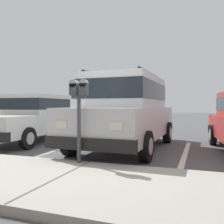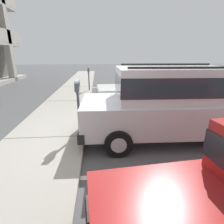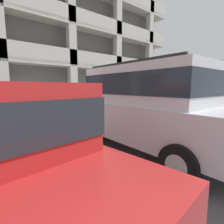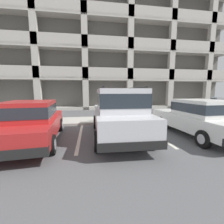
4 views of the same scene
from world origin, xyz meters
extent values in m
cube|color=#565659|center=(0.00, 0.00, -0.05)|extent=(80.00, 80.00, 0.10)
cube|color=#ADA89E|center=(0.00, 1.30, 0.06)|extent=(40.00, 2.20, 0.12)
cube|color=#606060|center=(-4.00, 1.30, 0.12)|extent=(0.03, 2.16, 0.00)
cube|color=#606060|center=(0.00, 1.30, 0.12)|extent=(0.03, 2.16, 0.00)
cube|color=#606060|center=(4.00, 1.30, 0.12)|extent=(0.03, 2.16, 0.00)
cube|color=#606060|center=(8.00, 1.30, 0.12)|extent=(0.03, 2.16, 0.00)
cube|color=silver|center=(-4.86, -1.40, 0.00)|extent=(0.12, 4.80, 0.01)
cube|color=silver|center=(-1.62, -1.40, 0.00)|extent=(0.12, 4.80, 0.01)
cube|color=silver|center=(1.62, -1.40, 0.00)|extent=(0.12, 4.80, 0.01)
cube|color=silver|center=(4.86, -1.40, 0.00)|extent=(0.12, 4.80, 0.01)
cube|color=silver|center=(-0.03, -2.11, 0.73)|extent=(1.96, 4.75, 0.80)
cube|color=silver|center=(-0.04, -2.16, 1.55)|extent=(1.69, 2.95, 0.84)
cube|color=#232B33|center=(-0.04, -2.16, 1.57)|extent=(1.72, 2.98, 0.46)
cube|color=black|center=(0.03, 0.20, 0.45)|extent=(1.88, 0.21, 0.24)
cube|color=black|center=(-0.09, -4.42, 0.45)|extent=(1.88, 0.21, 0.24)
cube|color=silver|center=(0.60, 0.23, 0.81)|extent=(0.24, 0.04, 0.14)
cube|color=silver|center=(-0.54, 0.26, 0.81)|extent=(0.24, 0.04, 0.14)
cylinder|color=black|center=(0.90, -0.68, 0.33)|extent=(0.22, 0.66, 0.66)
cylinder|color=#B2B2B7|center=(0.90, -0.68, 0.33)|extent=(0.23, 0.37, 0.36)
cylinder|color=black|center=(-0.90, -0.63, 0.33)|extent=(0.22, 0.66, 0.66)
cylinder|color=#B2B2B7|center=(-0.90, -0.63, 0.33)|extent=(0.23, 0.37, 0.36)
cylinder|color=black|center=(0.83, -3.59, 0.33)|extent=(0.22, 0.66, 0.66)
cylinder|color=#B2B2B7|center=(0.83, -3.59, 0.33)|extent=(0.23, 0.37, 0.36)
cylinder|color=black|center=(-0.97, -3.55, 0.33)|extent=(0.22, 0.66, 0.66)
cylinder|color=#B2B2B7|center=(-0.97, -3.55, 0.33)|extent=(0.23, 0.37, 0.36)
cube|color=black|center=(0.65, -2.18, 2.01)|extent=(0.12, 2.62, 0.05)
cube|color=black|center=(-0.72, -2.14, 2.01)|extent=(0.12, 2.62, 0.05)
cube|color=red|center=(-3.27, -2.30, 0.60)|extent=(2.10, 4.54, 0.60)
cube|color=red|center=(-3.24, -2.59, 1.22)|extent=(1.67, 2.11, 0.64)
cube|color=#232B33|center=(-3.24, -2.59, 1.24)|extent=(1.70, 2.14, 0.35)
cube|color=black|center=(-3.47, -0.14, 0.42)|extent=(1.74, 0.32, 0.24)
cube|color=black|center=(-3.07, -4.45, 0.42)|extent=(1.74, 0.32, 0.24)
cube|color=silver|center=(-2.95, -0.05, 0.66)|extent=(0.24, 0.05, 0.14)
cube|color=silver|center=(-4.00, -0.14, 0.66)|extent=(0.24, 0.05, 0.14)
cylinder|color=black|center=(-2.57, -0.86, 0.30)|extent=(0.21, 0.61, 0.60)
cylinder|color=#B2B2B7|center=(-2.57, -0.86, 0.30)|extent=(0.21, 0.35, 0.33)
cylinder|color=black|center=(-4.23, -1.01, 0.30)|extent=(0.21, 0.61, 0.60)
cylinder|color=#B2B2B7|center=(-4.23, -1.01, 0.30)|extent=(0.21, 0.35, 0.33)
cylinder|color=black|center=(-2.32, -3.58, 0.30)|extent=(0.21, 0.61, 0.60)
cylinder|color=#B2B2B7|center=(-2.32, -3.58, 0.30)|extent=(0.21, 0.35, 0.33)
cube|color=silver|center=(3.30, -2.38, 0.60)|extent=(1.90, 4.47, 0.60)
cube|color=silver|center=(3.32, -2.68, 1.22)|extent=(1.58, 2.04, 0.64)
cube|color=#232B33|center=(3.32, -2.68, 1.24)|extent=(1.61, 2.07, 0.35)
cube|color=black|center=(3.21, -0.22, 0.42)|extent=(1.74, 0.24, 0.24)
cube|color=silver|center=(3.73, -0.15, 0.66)|extent=(0.24, 0.04, 0.14)
cube|color=silver|center=(2.68, -0.20, 0.66)|extent=(0.24, 0.04, 0.14)
cylinder|color=black|center=(4.07, -0.98, 0.30)|extent=(0.19, 0.61, 0.60)
cylinder|color=#B2B2B7|center=(4.07, -0.98, 0.30)|extent=(0.19, 0.34, 0.33)
cylinder|color=black|center=(2.41, -1.06, 0.30)|extent=(0.19, 0.61, 0.60)
cylinder|color=#B2B2B7|center=(2.41, -1.06, 0.30)|extent=(0.19, 0.34, 0.33)
cylinder|color=black|center=(2.53, -3.78, 0.30)|extent=(0.19, 0.61, 0.60)
cylinder|color=#B2B2B7|center=(2.53, -3.78, 0.30)|extent=(0.19, 0.34, 0.33)
cylinder|color=#47474C|center=(0.15, 0.35, 0.71)|extent=(0.07, 0.07, 1.19)
cube|color=#47474C|center=(0.15, 0.35, 1.34)|extent=(0.28, 0.06, 0.06)
cube|color=#424447|center=(0.05, 0.35, 1.48)|extent=(0.15, 0.11, 0.22)
cylinder|color=#9EA8B2|center=(0.05, 0.35, 1.59)|extent=(0.15, 0.11, 0.15)
cube|color=#B7B293|center=(0.05, 0.29, 1.44)|extent=(0.08, 0.01, 0.08)
cube|color=#424447|center=(0.25, 0.35, 1.48)|extent=(0.15, 0.11, 0.22)
cylinder|color=#9EA8B2|center=(0.25, 0.35, 1.59)|extent=(0.15, 0.11, 0.15)
cube|color=#B7B293|center=(0.25, 0.29, 1.44)|extent=(0.08, 0.01, 0.08)
cylinder|color=#47474C|center=(6.63, 0.36, 0.65)|extent=(0.07, 0.07, 1.06)
cube|color=#47474C|center=(6.63, 0.36, 1.21)|extent=(0.28, 0.06, 0.06)
cube|color=#515459|center=(6.53, 0.36, 1.35)|extent=(0.15, 0.11, 0.22)
cylinder|color=#8C99A3|center=(6.53, 0.36, 1.46)|extent=(0.15, 0.11, 0.15)
cube|color=#B7B293|center=(6.53, 0.30, 1.32)|extent=(0.08, 0.01, 0.08)
cube|color=#515459|center=(6.73, 0.36, 1.35)|extent=(0.15, 0.11, 0.22)
cylinder|color=#8C99A3|center=(6.73, 0.36, 1.46)|extent=(0.15, 0.11, 0.15)
cube|color=#B7B293|center=(6.73, 0.30, 1.32)|extent=(0.08, 0.01, 0.08)
cube|color=#64625C|center=(-1.52, 12.77, 6.00)|extent=(31.36, 8.80, 12.00)
cube|color=#B7B2A8|center=(-1.52, 12.17, 0.15)|extent=(32.00, 10.00, 0.30)
cube|color=#B7B2A8|center=(-1.52, 12.17, 3.15)|extent=(32.00, 10.00, 0.30)
cube|color=#B7B2A8|center=(-1.52, 7.27, 3.70)|extent=(32.00, 0.20, 1.10)
cube|color=#B7B2A8|center=(-1.52, 12.17, 6.15)|extent=(32.00, 10.00, 0.30)
cube|color=#B7B2A8|center=(-1.52, 7.27, 6.70)|extent=(32.00, 0.20, 1.10)
cube|color=#B7B2A8|center=(-1.52, 12.17, 9.15)|extent=(32.00, 10.00, 0.30)
cube|color=#B7B2A8|center=(-1.52, 7.27, 9.70)|extent=(32.00, 0.20, 1.10)
cube|color=#B7B2A8|center=(-1.52, 12.17, 12.15)|extent=(32.00, 10.00, 0.30)
cube|color=#B7B2A8|center=(-6.09, 7.42, 6.00)|extent=(0.60, 0.50, 12.00)
cube|color=#B7B2A8|center=(-1.52, 7.42, 6.00)|extent=(0.60, 0.50, 12.00)
cube|color=#B7B2A8|center=(3.06, 7.42, 6.00)|extent=(0.60, 0.50, 12.00)
cube|color=#B7B2A8|center=(7.63, 7.42, 6.00)|extent=(0.60, 0.50, 12.00)
cube|color=#B7B2A8|center=(12.20, 7.42, 6.00)|extent=(0.60, 0.50, 12.00)
cylinder|color=gold|center=(-3.61, 0.65, 0.40)|extent=(0.20, 0.20, 0.55)
sphere|color=gold|center=(-3.61, 0.65, 0.73)|extent=(0.18, 0.18, 0.18)
cylinder|color=gold|center=(-3.61, 0.50, 0.42)|extent=(0.08, 0.10, 0.08)
cylinder|color=gold|center=(-3.46, 0.65, 0.42)|extent=(0.10, 0.07, 0.07)
camera|label=1|loc=(-1.96, 4.48, 1.17)|focal=40.00mm
camera|label=2|loc=(-4.47, -0.19, 2.29)|focal=28.00mm
camera|label=3|loc=(-3.38, -4.80, 1.50)|focal=28.00mm
camera|label=4|loc=(-1.20, -8.09, 1.87)|focal=24.00mm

